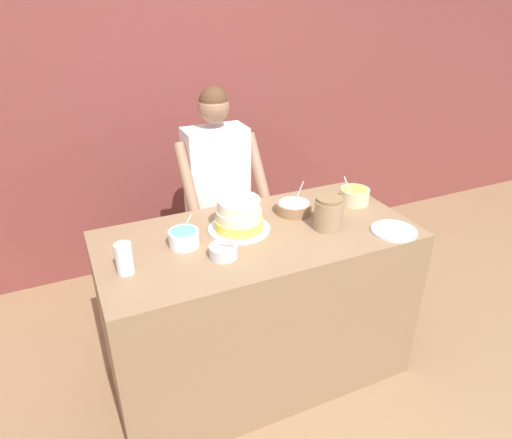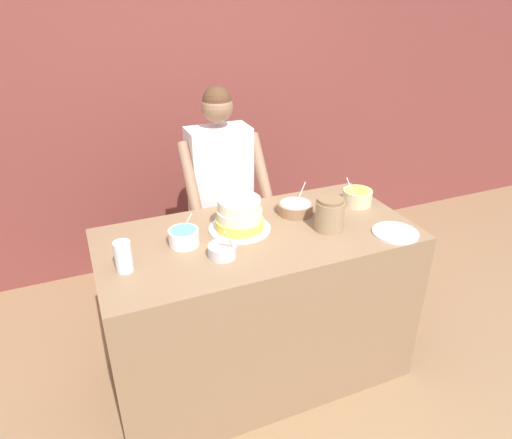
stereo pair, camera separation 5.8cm
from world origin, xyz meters
TOP-DOWN VIEW (x-y plane):
  - ground_plane at (0.00, 0.00)m, footprint 14.00×14.00m
  - wall_back at (0.00, 1.88)m, footprint 10.00×0.05m
  - counter at (0.00, 0.39)m, footprint 1.63×0.79m
  - person_baker at (0.02, 1.06)m, footprint 0.52×0.44m
  - cake at (-0.07, 0.47)m, footprint 0.32×0.32m
  - frosting_bowl_blue at (-0.38, 0.43)m, footprint 0.15×0.15m
  - frosting_bowl_yellow at (0.67, 0.50)m, footprint 0.17×0.17m
  - frosting_bowl_white at (0.28, 0.53)m, footprint 0.20×0.20m
  - frosting_bowl_pink at (-0.24, 0.26)m, footprint 0.14×0.14m
  - drinking_glass at (-0.68, 0.31)m, footprint 0.08×0.08m
  - ceramic_plate at (0.65, 0.12)m, footprint 0.24×0.24m
  - stoneware_jar at (0.36, 0.29)m, footprint 0.15×0.15m

SIDE VIEW (x-z plane):
  - ground_plane at x=0.00m, z-range 0.00..0.00m
  - counter at x=0.00m, z-range 0.00..0.94m
  - person_baker at x=0.02m, z-range 0.15..1.71m
  - ceramic_plate at x=0.65m, z-range 0.94..0.95m
  - frosting_bowl_pink at x=-0.24m, z-range 0.88..1.05m
  - frosting_bowl_white at x=0.28m, z-range 0.89..1.05m
  - frosting_bowl_blue at x=-0.38m, z-range 0.91..1.05m
  - frosting_bowl_yellow at x=0.67m, z-range 0.90..1.07m
  - drinking_glass at x=-0.68m, z-range 0.94..1.08m
  - cake at x=-0.07m, z-range 0.93..1.10m
  - stoneware_jar at x=0.36m, z-range 0.93..1.11m
  - wall_back at x=0.00m, z-range 0.00..2.60m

